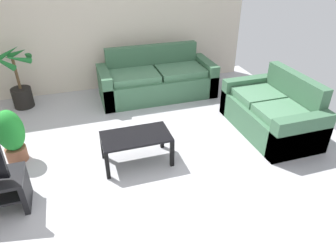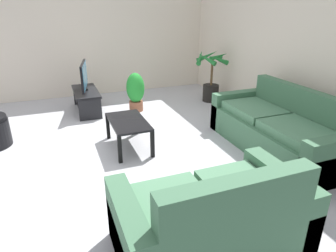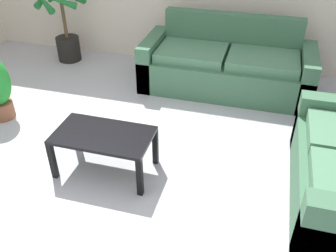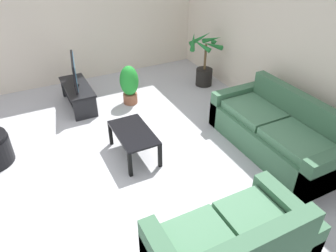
{
  "view_description": "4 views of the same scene",
  "coord_description": "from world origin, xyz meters",
  "px_view_note": "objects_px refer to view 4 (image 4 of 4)",
  "views": [
    {
      "loc": [
        -0.54,
        -3.04,
        2.58
      ],
      "look_at": [
        0.57,
        0.44,
        0.4
      ],
      "focal_mm": 32.9,
      "sensor_mm": 36.0,
      "label": 1
    },
    {
      "loc": [
        4.03,
        -0.6,
        1.98
      ],
      "look_at": [
        0.59,
        0.73,
        0.47
      ],
      "focal_mm": 31.72,
      "sensor_mm": 36.0,
      "label": 2
    },
    {
      "loc": [
        1.39,
        -2.15,
        2.35
      ],
      "look_at": [
        0.63,
        0.55,
        0.45
      ],
      "focal_mm": 39.24,
      "sensor_mm": 36.0,
      "label": 3
    },
    {
      "loc": [
        3.79,
        -1.0,
        3.07
      ],
      "look_at": [
        0.21,
        0.82,
        0.44
      ],
      "focal_mm": 34.39,
      "sensor_mm": 36.0,
      "label": 4
    }
  ],
  "objects_px": {
    "couch_loveseat": "(232,248)",
    "tv_stand": "(78,93)",
    "potted_palm": "(204,64)",
    "coffee_table": "(133,135)",
    "potted_plant_small": "(129,84)",
    "couch_main": "(276,133)",
    "tv": "(74,72)"
  },
  "relations": [
    {
      "from": "tv_stand",
      "to": "potted_palm",
      "type": "height_order",
      "value": "potted_palm"
    },
    {
      "from": "tv",
      "to": "coffee_table",
      "type": "height_order",
      "value": "tv"
    },
    {
      "from": "couch_main",
      "to": "tv_stand",
      "type": "bearing_deg",
      "value": -139.24
    },
    {
      "from": "coffee_table",
      "to": "potted_palm",
      "type": "distance_m",
      "value": 2.76
    },
    {
      "from": "couch_main",
      "to": "couch_loveseat",
      "type": "distance_m",
      "value": 2.25
    },
    {
      "from": "coffee_table",
      "to": "potted_palm",
      "type": "xyz_separation_m",
      "value": [
        -1.6,
        2.24,
        0.12
      ]
    },
    {
      "from": "couch_loveseat",
      "to": "coffee_table",
      "type": "height_order",
      "value": "couch_loveseat"
    },
    {
      "from": "potted_palm",
      "to": "coffee_table",
      "type": "bearing_deg",
      "value": -54.4
    },
    {
      "from": "couch_main",
      "to": "couch_loveseat",
      "type": "relative_size",
      "value": 1.35
    },
    {
      "from": "couch_loveseat",
      "to": "tv_stand",
      "type": "bearing_deg",
      "value": -172.31
    },
    {
      "from": "tv_stand",
      "to": "potted_palm",
      "type": "bearing_deg",
      "value": 83.89
    },
    {
      "from": "potted_palm",
      "to": "couch_main",
      "type": "bearing_deg",
      "value": -6.03
    },
    {
      "from": "couch_loveseat",
      "to": "coffee_table",
      "type": "relative_size",
      "value": 1.78
    },
    {
      "from": "couch_loveseat",
      "to": "potted_palm",
      "type": "distance_m",
      "value": 4.33
    },
    {
      "from": "tv_stand",
      "to": "potted_palm",
      "type": "distance_m",
      "value": 2.64
    },
    {
      "from": "couch_loveseat",
      "to": "potted_plant_small",
      "type": "bearing_deg",
      "value": 174.39
    },
    {
      "from": "potted_palm",
      "to": "potted_plant_small",
      "type": "relative_size",
      "value": 1.43
    },
    {
      "from": "tv",
      "to": "coffee_table",
      "type": "relative_size",
      "value": 0.98
    },
    {
      "from": "tv_stand",
      "to": "tv",
      "type": "xyz_separation_m",
      "value": [
        0.0,
        0.0,
        0.43
      ]
    },
    {
      "from": "couch_main",
      "to": "coffee_table",
      "type": "relative_size",
      "value": 2.41
    },
    {
      "from": "potted_plant_small",
      "to": "coffee_table",
      "type": "bearing_deg",
      "value": -19.17
    },
    {
      "from": "tv",
      "to": "potted_palm",
      "type": "height_order",
      "value": "potted_palm"
    },
    {
      "from": "tv_stand",
      "to": "potted_plant_small",
      "type": "bearing_deg",
      "value": 70.44
    },
    {
      "from": "tv",
      "to": "coffee_table",
      "type": "bearing_deg",
      "value": 11.24
    },
    {
      "from": "tv_stand",
      "to": "potted_palm",
      "type": "relative_size",
      "value": 1.01
    },
    {
      "from": "couch_main",
      "to": "potted_plant_small",
      "type": "distance_m",
      "value": 2.81
    },
    {
      "from": "tv_stand",
      "to": "coffee_table",
      "type": "relative_size",
      "value": 1.22
    },
    {
      "from": "coffee_table",
      "to": "potted_plant_small",
      "type": "relative_size",
      "value": 1.18
    },
    {
      "from": "potted_palm",
      "to": "potted_plant_small",
      "type": "distance_m",
      "value": 1.7
    },
    {
      "from": "couch_loveseat",
      "to": "coffee_table",
      "type": "bearing_deg",
      "value": -175.49
    },
    {
      "from": "couch_main",
      "to": "potted_palm",
      "type": "height_order",
      "value": "potted_palm"
    },
    {
      "from": "potted_plant_small",
      "to": "couch_main",
      "type": "bearing_deg",
      "value": 30.85
    }
  ]
}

